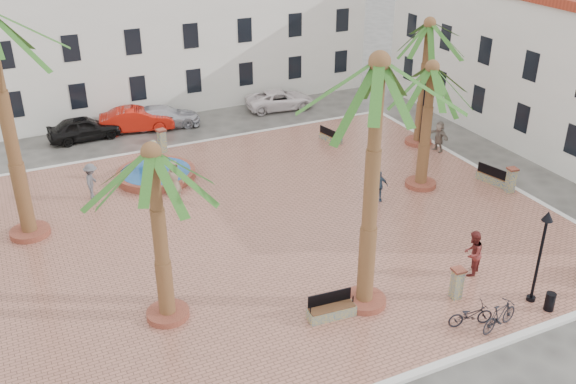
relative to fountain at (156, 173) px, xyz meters
name	(u,v)px	position (x,y,z in m)	size (l,w,h in m)	color
ground	(269,227)	(3.37, -7.14, -0.44)	(120.00, 120.00, 0.00)	#56544F
plaza	(269,226)	(3.37, -7.14, -0.37)	(26.00, 22.00, 0.15)	#A96A56
kerb_n	(195,143)	(3.37, 3.86, -0.36)	(26.30, 0.30, 0.16)	silver
kerb_s	(406,378)	(3.37, -18.14, -0.36)	(26.30, 0.30, 0.16)	silver
kerb_e	(488,174)	(16.37, -7.14, -0.36)	(0.30, 22.30, 0.16)	silver
building_north	(149,34)	(3.37, 12.85, 4.32)	(30.40, 7.40, 9.50)	silver
building_east	(571,69)	(23.36, -5.14, 4.07)	(7.40, 26.40, 9.00)	silver
fountain	(156,173)	(0.00, 0.00, 0.00)	(4.15, 4.15, 2.15)	#974633
palm_sw	(153,175)	(-2.72, -11.80, 5.44)	(5.09, 5.09, 6.89)	#974633
palm_s	(378,91)	(4.19, -14.21, 8.03)	(5.35, 5.35, 9.64)	#974633
palm_e	(431,83)	(12.12, -6.82, 5.18)	(5.15, 5.15, 6.63)	#974633
palm_ne	(428,38)	(15.43, -2.01, 5.98)	(5.14, 5.14, 7.47)	#974633
bench_s	(331,311)	(2.68, -14.40, -0.02)	(1.84, 0.69, 0.95)	gray
bench_e	(494,178)	(15.75, -8.18, -0.02)	(1.00, 1.92, 0.97)	gray
bench_ne	(330,137)	(10.85, 0.53, -0.05)	(0.81, 1.67, 0.85)	gray
lamppost_s	(543,241)	(10.03, -16.77, 2.31)	(0.42, 0.42, 3.84)	black
lamppost_e	(424,101)	(15.23, -2.44, 2.50)	(0.45, 0.45, 4.13)	black
bollard_se	(457,283)	(7.53, -15.40, 0.38)	(0.50, 0.50, 1.30)	gray
bollard_n	(162,140)	(1.27, 3.26, 0.43)	(0.58, 0.58, 1.39)	gray
bollard_e	(511,180)	(15.77, -9.35, 0.39)	(0.54, 0.54, 1.32)	gray
litter_bin	(550,302)	(10.19, -17.50, 0.07)	(0.37, 0.37, 0.72)	black
bicycle_a	(471,315)	(6.94, -16.95, 0.15)	(0.59, 1.69, 0.89)	black
cyclist_b	(473,253)	(9.11, -14.35, 0.68)	(0.94, 0.73, 1.94)	maroon
bicycle_b	(500,316)	(7.73, -17.54, 0.25)	(0.51, 1.82, 1.09)	black
pedestrian_fountain_a	(174,178)	(0.36, -2.35, 0.63)	(0.90, 0.59, 1.84)	#866F58
pedestrian_fountain_b	(378,186)	(9.21, -7.28, 0.51)	(0.94, 0.39, 1.61)	#33485E
pedestrian_north	(92,181)	(-3.43, -1.01, 0.63)	(1.20, 0.69, 1.85)	#58575D
pedestrian_east	(439,136)	(15.77, -3.45, 0.61)	(1.67, 0.53, 1.80)	#78685C
car_black	(84,128)	(-2.42, 7.54, 0.29)	(1.74, 4.32, 1.47)	black
car_red	(137,119)	(0.84, 7.62, 0.31)	(1.59, 4.57, 1.51)	red
car_silver	(164,116)	(2.56, 7.65, 0.23)	(1.89, 4.64, 1.35)	silver
car_white	(280,100)	(10.73, 7.54, 0.21)	(2.16, 4.69, 1.30)	white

